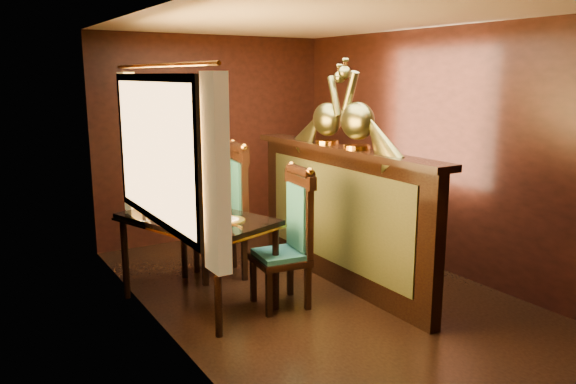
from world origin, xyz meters
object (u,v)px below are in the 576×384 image
object	(u,v)px
chair_left	(292,233)
peacock_right	(327,105)
chair_right	(231,207)
dining_table	(196,225)
peacock_left	(358,104)

from	to	relation	value
chair_left	peacock_right	world-z (taller)	peacock_right
chair_right	peacock_right	distance (m)	1.40
dining_table	chair_left	distance (m)	0.84
chair_left	peacock_right	xyz separation A→B (m)	(0.66, 0.42, 1.08)
chair_left	chair_right	world-z (taller)	chair_right
dining_table	chair_left	world-z (taller)	chair_left
chair_left	dining_table	bearing A→B (deg)	155.89
chair_right	peacock_right	bearing A→B (deg)	-23.81
chair_left	peacock_right	distance (m)	1.34
dining_table	peacock_right	distance (m)	1.71
chair_right	dining_table	bearing A→B (deg)	-128.31
dining_table	chair_right	size ratio (longest dim) A/B	1.13
dining_table	chair_right	distance (m)	0.78
chair_left	chair_right	bearing A→B (deg)	104.92
chair_right	peacock_left	distance (m)	1.66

